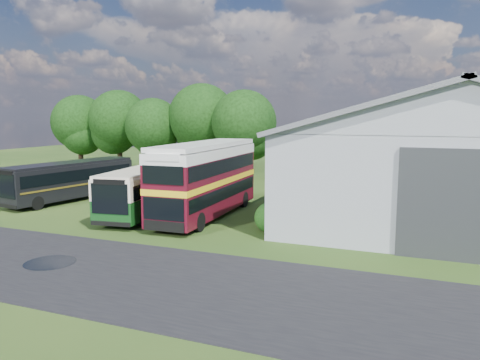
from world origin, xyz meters
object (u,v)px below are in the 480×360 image
at_px(bus_green_single, 152,188).
at_px(bus_dark_single, 71,180).
at_px(storage_shed, 452,149).
at_px(bus_maroon_double, 206,180).

height_order(bus_green_single, bus_dark_single, bus_green_single).
xyz_separation_m(storage_shed, bus_dark_single, (-26.39, -6.57, -2.61)).
bearing_deg(bus_green_single, bus_maroon_double, -7.38).
xyz_separation_m(storage_shed, bus_green_single, (-18.32, -7.97, -2.54)).
xyz_separation_m(storage_shed, bus_maroon_double, (-14.34, -7.91, -1.82)).
relative_size(storage_shed, bus_green_single, 2.19).
xyz_separation_m(bus_green_single, bus_dark_single, (-8.07, 1.40, -0.07)).
bearing_deg(storage_shed, bus_green_single, -156.48).
height_order(bus_green_single, bus_maroon_double, bus_maroon_double).
relative_size(bus_maroon_double, bus_dark_single, 1.02).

